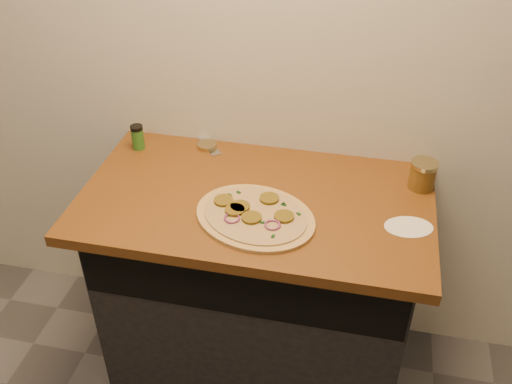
% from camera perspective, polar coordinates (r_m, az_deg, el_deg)
% --- Properties ---
extents(cabinet, '(1.10, 0.60, 0.86)m').
position_cam_1_polar(cabinet, '(2.28, 0.15, -9.54)').
color(cabinet, black).
rests_on(cabinet, ground).
extents(countertop, '(1.20, 0.70, 0.04)m').
position_cam_1_polar(countertop, '(1.96, -0.01, -0.87)').
color(countertop, brown).
rests_on(countertop, cabinet).
extents(pizza, '(0.51, 0.51, 0.03)m').
position_cam_1_polar(pizza, '(1.84, -0.13, -2.39)').
color(pizza, tan).
rests_on(pizza, countertop).
extents(chefs_knife, '(0.21, 0.25, 0.02)m').
position_cam_1_polar(chefs_knife, '(2.30, -5.63, 5.82)').
color(chefs_knife, '#B7BAC1').
rests_on(chefs_knife, countertop).
extents(mason_jar_lid, '(0.09, 0.09, 0.02)m').
position_cam_1_polar(mason_jar_lid, '(2.22, -4.93, 4.66)').
color(mason_jar_lid, tan).
rests_on(mason_jar_lid, countertop).
extents(salsa_jar, '(0.09, 0.09, 0.10)m').
position_cam_1_polar(salsa_jar, '(2.04, 16.32, 1.67)').
color(salsa_jar, '#9E170F').
rests_on(salsa_jar, countertop).
extents(spice_shaker, '(0.05, 0.05, 0.10)m').
position_cam_1_polar(spice_shaker, '(2.23, -11.75, 5.40)').
color(spice_shaker, '#2C6720').
rests_on(spice_shaker, countertop).
extents(flour_spill, '(0.19, 0.19, 0.00)m').
position_cam_1_polar(flour_spill, '(1.88, 15.02, -3.39)').
color(flour_spill, silver).
rests_on(flour_spill, countertop).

